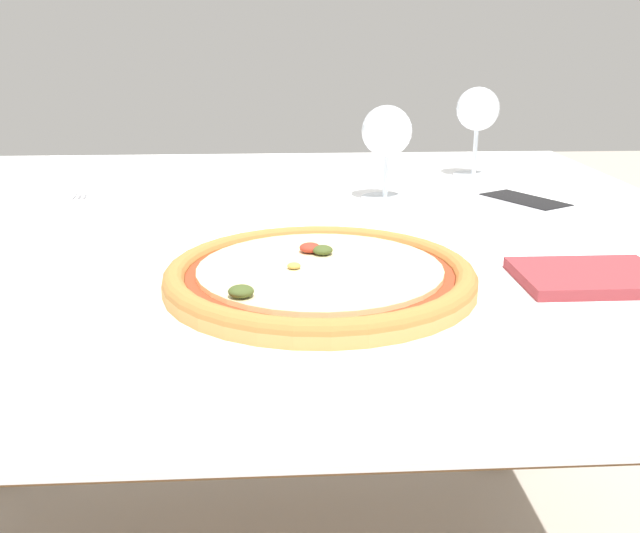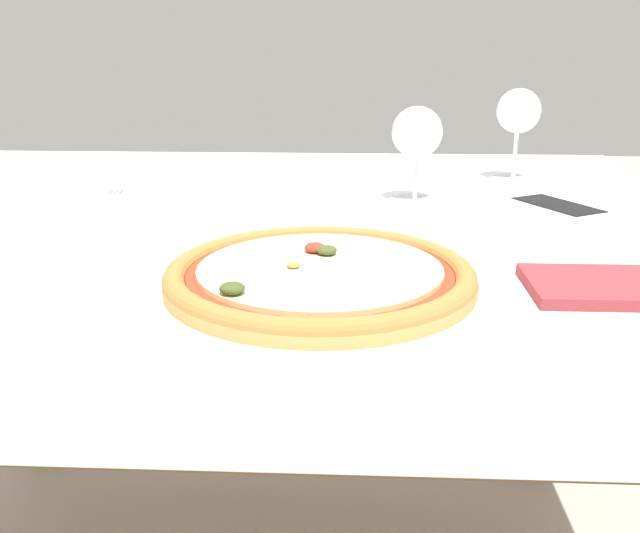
{
  "view_description": "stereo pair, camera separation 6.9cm",
  "coord_description": "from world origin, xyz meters",
  "px_view_note": "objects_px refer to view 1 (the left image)",
  "views": [
    {
      "loc": [
        0.07,
        -0.95,
        0.96
      ],
      "look_at": [
        0.11,
        -0.29,
        0.74
      ],
      "focal_mm": 40.0,
      "sensor_mm": 36.0,
      "label": 1
    },
    {
      "loc": [
        0.14,
        -0.95,
        0.96
      ],
      "look_at": [
        0.11,
        -0.29,
        0.74
      ],
      "focal_mm": 40.0,
      "sensor_mm": 36.0,
      "label": 2
    }
  ],
  "objects_px": {
    "dining_table": "(232,272)",
    "pizza_plate": "(320,279)",
    "fork": "(74,206)",
    "wine_glass_far_right": "(478,112)",
    "cell_phone": "(525,203)",
    "wine_glass_far_left": "(387,134)"
  },
  "relations": [
    {
      "from": "wine_glass_far_right",
      "to": "cell_phone",
      "type": "bearing_deg",
      "value": -86.71
    },
    {
      "from": "wine_glass_far_left",
      "to": "pizza_plate",
      "type": "bearing_deg",
      "value": -106.62
    },
    {
      "from": "dining_table",
      "to": "pizza_plate",
      "type": "height_order",
      "value": "pizza_plate"
    },
    {
      "from": "wine_glass_far_right",
      "to": "cell_phone",
      "type": "xyz_separation_m",
      "value": [
        0.01,
        -0.24,
        -0.11
      ]
    },
    {
      "from": "pizza_plate",
      "to": "fork",
      "type": "relative_size",
      "value": 1.98
    },
    {
      "from": "dining_table",
      "to": "pizza_plate",
      "type": "bearing_deg",
      "value": -69.98
    },
    {
      "from": "wine_glass_far_left",
      "to": "cell_phone",
      "type": "height_order",
      "value": "wine_glass_far_left"
    },
    {
      "from": "cell_phone",
      "to": "wine_glass_far_right",
      "type": "bearing_deg",
      "value": 93.29
    },
    {
      "from": "pizza_plate",
      "to": "cell_phone",
      "type": "distance_m",
      "value": 0.49
    },
    {
      "from": "fork",
      "to": "dining_table",
      "type": "bearing_deg",
      "value": -22.95
    },
    {
      "from": "pizza_plate",
      "to": "dining_table",
      "type": "bearing_deg",
      "value": 110.02
    },
    {
      "from": "dining_table",
      "to": "fork",
      "type": "xyz_separation_m",
      "value": [
        -0.24,
        0.1,
        0.07
      ]
    },
    {
      "from": "wine_glass_far_left",
      "to": "wine_glass_far_right",
      "type": "height_order",
      "value": "wine_glass_far_right"
    },
    {
      "from": "pizza_plate",
      "to": "wine_glass_far_left",
      "type": "relative_size",
      "value": 2.33
    },
    {
      "from": "dining_table",
      "to": "fork",
      "type": "relative_size",
      "value": 7.88
    },
    {
      "from": "dining_table",
      "to": "pizza_plate",
      "type": "relative_size",
      "value": 3.98
    },
    {
      "from": "pizza_plate",
      "to": "wine_glass_far_left",
      "type": "distance_m",
      "value": 0.45
    },
    {
      "from": "dining_table",
      "to": "pizza_plate",
      "type": "xyz_separation_m",
      "value": [
        0.11,
        -0.29,
        0.09
      ]
    },
    {
      "from": "fork",
      "to": "wine_glass_far_left",
      "type": "bearing_deg",
      "value": 3.57
    },
    {
      "from": "fork",
      "to": "wine_glass_far_right",
      "type": "bearing_deg",
      "value": 17.56
    },
    {
      "from": "dining_table",
      "to": "fork",
      "type": "bearing_deg",
      "value": 157.05
    },
    {
      "from": "dining_table",
      "to": "fork",
      "type": "distance_m",
      "value": 0.27
    }
  ]
}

